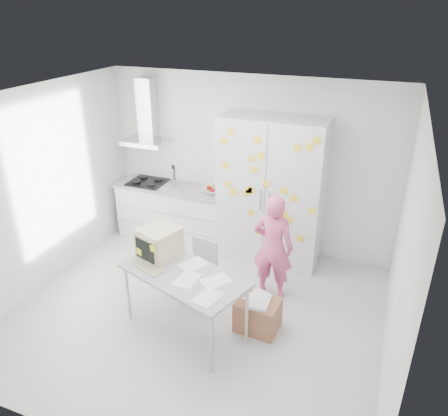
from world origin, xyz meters
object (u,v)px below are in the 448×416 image
(desk, at_px, (168,256))
(cardboard_box, at_px, (258,314))
(person, at_px, (273,247))
(chair, at_px, (200,268))

(desk, bearing_deg, cardboard_box, 28.94)
(person, relative_size, chair, 1.68)
(desk, height_order, chair, desk)
(desk, distance_m, chair, 0.65)
(person, distance_m, chair, 0.98)
(person, distance_m, desk, 1.40)
(person, bearing_deg, chair, 28.42)
(person, relative_size, desk, 0.89)
(person, height_order, desk, person)
(desk, xyz_separation_m, cardboard_box, (1.07, 0.20, -0.69))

